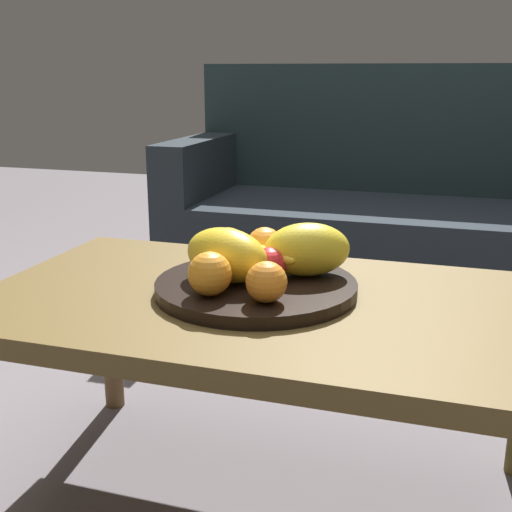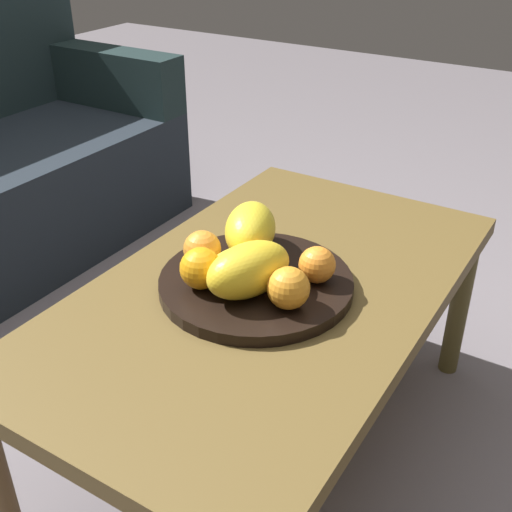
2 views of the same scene
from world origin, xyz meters
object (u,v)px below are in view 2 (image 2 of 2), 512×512
coffee_table (269,305)px  banana_bunch (244,261)px  fruit_bowl (256,283)px  melon_smaller_beside (250,229)px  orange_left (289,288)px  orange_right (202,249)px  apple_front (259,256)px  melon_large_front (248,270)px  orange_back (317,265)px  orange_front (201,268)px

coffee_table → banana_bunch: banana_bunch is taller
coffee_table → fruit_bowl: (-0.02, 0.02, 0.06)m
melon_smaller_beside → orange_left: size_ratio=2.11×
melon_smaller_beside → orange_right: melon_smaller_beside is taller
banana_bunch → orange_left: bearing=-113.5°
fruit_bowl → apple_front: apple_front is taller
coffee_table → orange_left: orange_left is taller
melon_large_front → melon_smaller_beside: size_ratio=1.06×
orange_back → banana_bunch: bearing=109.0°
orange_left → orange_right: orange_left is taller
orange_left → apple_front: (0.08, 0.11, -0.01)m
melon_smaller_beside → orange_front: melon_smaller_beside is taller
melon_large_front → banana_bunch: melon_large_front is taller
fruit_bowl → orange_right: orange_right is taller
coffee_table → apple_front: 0.11m
melon_smaller_beside → banana_bunch: size_ratio=1.12×
orange_front → melon_large_front: bearing=-71.8°
banana_bunch → orange_right: bearing=105.2°
fruit_bowl → orange_left: bearing=-117.6°
melon_large_front → orange_back: melon_large_front is taller
melon_smaller_beside → apple_front: size_ratio=2.56×
orange_front → orange_right: (0.07, 0.04, -0.00)m
fruit_bowl → banana_bunch: (0.01, 0.03, 0.04)m
melon_large_front → orange_left: melon_large_front is taller
orange_left → orange_front: bearing=99.4°
coffee_table → melon_smaller_beside: (0.06, 0.08, 0.13)m
orange_right → orange_back: bearing=-72.4°
orange_front → orange_left: (0.03, -0.18, -0.00)m
melon_smaller_beside → orange_back: size_ratio=2.31×
apple_front → coffee_table: bearing=-96.1°
coffee_table → melon_large_front: melon_large_front is taller
orange_back → apple_front: 0.12m
melon_large_front → orange_back: size_ratio=2.45×
melon_large_front → orange_right: (0.04, 0.13, -0.01)m
orange_front → banana_bunch: bearing=-25.0°
melon_smaller_beside → orange_right: bearing=153.5°
orange_front → orange_back: (0.14, -0.18, -0.00)m
melon_smaller_beside → banana_bunch: 0.09m
banana_bunch → orange_back: bearing=-71.0°
fruit_bowl → apple_front: 0.05m
melon_large_front → orange_back: (0.11, -0.09, -0.02)m
coffee_table → orange_left: 0.16m
coffee_table → melon_large_front: bearing=179.1°
orange_right → apple_front: bearing=-67.4°
apple_front → banana_bunch: bearing=133.1°
orange_right → orange_left: bearing=-99.3°
melon_large_front → orange_right: bearing=74.9°
melon_large_front → apple_front: size_ratio=2.71×
orange_front → apple_front: orange_front is taller
orange_back → melon_smaller_beside: bearing=79.8°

